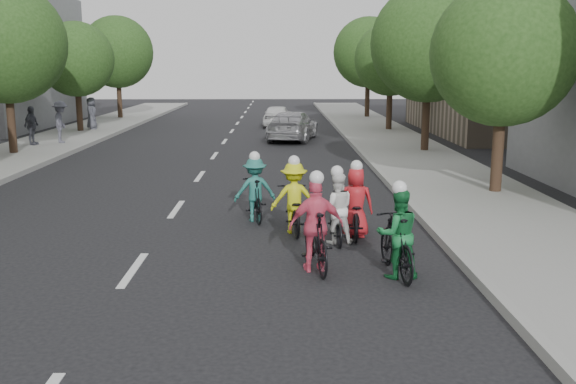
{
  "coord_description": "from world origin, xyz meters",
  "views": [
    {
      "loc": [
        2.65,
        -11.18,
        3.65
      ],
      "look_at": [
        2.84,
        2.21,
        1.0
      ],
      "focal_mm": 40.0,
      "sensor_mm": 36.0,
      "label": 1
    }
  ],
  "objects_px": {
    "follow_car_lead": "(293,126)",
    "cyclist_0": "(255,194)",
    "cyclist_1": "(397,240)",
    "cyclist_4": "(294,204)",
    "cyclist_5": "(316,233)",
    "spectator_0": "(61,122)",
    "spectator_1": "(31,126)",
    "spectator_2": "(91,113)",
    "cyclist_3": "(355,210)",
    "follow_car_trail": "(277,116)",
    "cyclist_2": "(336,215)"
  },
  "relations": [
    {
      "from": "follow_car_lead",
      "to": "cyclist_0",
      "type": "bearing_deg",
      "value": 97.34
    },
    {
      "from": "cyclist_2",
      "to": "follow_car_lead",
      "type": "bearing_deg",
      "value": -91.09
    },
    {
      "from": "spectator_2",
      "to": "spectator_0",
      "type": "bearing_deg",
      "value": 164.1
    },
    {
      "from": "spectator_1",
      "to": "spectator_2",
      "type": "bearing_deg",
      "value": 5.11
    },
    {
      "from": "cyclist_1",
      "to": "spectator_2",
      "type": "bearing_deg",
      "value": -70.93
    },
    {
      "from": "cyclist_2",
      "to": "cyclist_1",
      "type": "bearing_deg",
      "value": 108.79
    },
    {
      "from": "cyclist_1",
      "to": "spectator_2",
      "type": "relative_size",
      "value": 1.08
    },
    {
      "from": "cyclist_4",
      "to": "follow_car_lead",
      "type": "distance_m",
      "value": 17.81
    },
    {
      "from": "spectator_0",
      "to": "spectator_1",
      "type": "bearing_deg",
      "value": 116.42
    },
    {
      "from": "follow_car_lead",
      "to": "spectator_1",
      "type": "height_order",
      "value": "spectator_1"
    },
    {
      "from": "cyclist_2",
      "to": "follow_car_lead",
      "type": "xyz_separation_m",
      "value": [
        -0.51,
        18.67,
        0.14
      ]
    },
    {
      "from": "follow_car_trail",
      "to": "spectator_2",
      "type": "height_order",
      "value": "spectator_2"
    },
    {
      "from": "cyclist_1",
      "to": "follow_car_trail",
      "type": "relative_size",
      "value": 0.49
    },
    {
      "from": "spectator_1",
      "to": "cyclist_5",
      "type": "bearing_deg",
      "value": -136.61
    },
    {
      "from": "cyclist_2",
      "to": "spectator_2",
      "type": "height_order",
      "value": "spectator_2"
    },
    {
      "from": "cyclist_5",
      "to": "cyclist_4",
      "type": "bearing_deg",
      "value": -91.56
    },
    {
      "from": "cyclist_5",
      "to": "follow_car_trail",
      "type": "distance_m",
      "value": 27.7
    },
    {
      "from": "cyclist_0",
      "to": "cyclist_3",
      "type": "height_order",
      "value": "cyclist_3"
    },
    {
      "from": "cyclist_1",
      "to": "follow_car_lead",
      "type": "height_order",
      "value": "cyclist_1"
    },
    {
      "from": "cyclist_0",
      "to": "spectator_0",
      "type": "relative_size",
      "value": 0.92
    },
    {
      "from": "cyclist_2",
      "to": "cyclist_0",
      "type": "bearing_deg",
      "value": -50.61
    },
    {
      "from": "cyclist_0",
      "to": "spectator_1",
      "type": "xyz_separation_m",
      "value": [
        -10.45,
        13.77,
        0.37
      ]
    },
    {
      "from": "spectator_2",
      "to": "cyclist_0",
      "type": "bearing_deg",
      "value": -174.81
    },
    {
      "from": "cyclist_0",
      "to": "follow_car_trail",
      "type": "bearing_deg",
      "value": -102.59
    },
    {
      "from": "cyclist_2",
      "to": "spectator_0",
      "type": "height_order",
      "value": "spectator_0"
    },
    {
      "from": "follow_car_lead",
      "to": "spectator_1",
      "type": "bearing_deg",
      "value": 25.78
    },
    {
      "from": "cyclist_0",
      "to": "cyclist_2",
      "type": "bearing_deg",
      "value": 120.6
    },
    {
      "from": "cyclist_4",
      "to": "cyclist_2",
      "type": "bearing_deg",
      "value": 130.4
    },
    {
      "from": "cyclist_2",
      "to": "follow_car_lead",
      "type": "height_order",
      "value": "cyclist_2"
    },
    {
      "from": "cyclist_5",
      "to": "follow_car_trail",
      "type": "bearing_deg",
      "value": -97.1
    },
    {
      "from": "cyclist_1",
      "to": "cyclist_5",
      "type": "distance_m",
      "value": 1.45
    },
    {
      "from": "cyclist_4",
      "to": "spectator_1",
      "type": "xyz_separation_m",
      "value": [
        -11.35,
        14.86,
        0.38
      ]
    },
    {
      "from": "follow_car_lead",
      "to": "cyclist_1",
      "type": "bearing_deg",
      "value": 105.41
    },
    {
      "from": "cyclist_2",
      "to": "spectator_1",
      "type": "bearing_deg",
      "value": -54.81
    },
    {
      "from": "cyclist_5",
      "to": "spectator_2",
      "type": "relative_size",
      "value": 1.09
    },
    {
      "from": "cyclist_2",
      "to": "spectator_0",
      "type": "bearing_deg",
      "value": -58.59
    },
    {
      "from": "cyclist_2",
      "to": "spectator_0",
      "type": "relative_size",
      "value": 0.86
    },
    {
      "from": "cyclist_2",
      "to": "follow_car_trail",
      "type": "xyz_separation_m",
      "value": [
        -1.28,
        25.85,
        0.08
      ]
    },
    {
      "from": "cyclist_3",
      "to": "cyclist_4",
      "type": "relative_size",
      "value": 1.0
    },
    {
      "from": "cyclist_1",
      "to": "cyclist_5",
      "type": "xyz_separation_m",
      "value": [
        -1.4,
        0.38,
        0.02
      ]
    },
    {
      "from": "cyclist_0",
      "to": "follow_car_trail",
      "type": "relative_size",
      "value": 0.46
    },
    {
      "from": "cyclist_5",
      "to": "spectator_0",
      "type": "height_order",
      "value": "spectator_0"
    },
    {
      "from": "cyclist_1",
      "to": "cyclist_4",
      "type": "distance_m",
      "value": 3.53
    },
    {
      "from": "cyclist_0",
      "to": "cyclist_4",
      "type": "height_order",
      "value": "cyclist_4"
    },
    {
      "from": "cyclist_0",
      "to": "cyclist_3",
      "type": "xyz_separation_m",
      "value": [
        2.22,
        -1.44,
        -0.06
      ]
    },
    {
      "from": "cyclist_5",
      "to": "follow_car_lead",
      "type": "relative_size",
      "value": 0.39
    },
    {
      "from": "spectator_1",
      "to": "spectator_2",
      "type": "relative_size",
      "value": 0.98
    },
    {
      "from": "cyclist_2",
      "to": "cyclist_5",
      "type": "xyz_separation_m",
      "value": [
        -0.53,
        -1.83,
        0.1
      ]
    },
    {
      "from": "cyclist_5",
      "to": "spectator_1",
      "type": "bearing_deg",
      "value": -65.01
    },
    {
      "from": "cyclist_4",
      "to": "follow_car_trail",
      "type": "bearing_deg",
      "value": -93.64
    }
  ]
}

